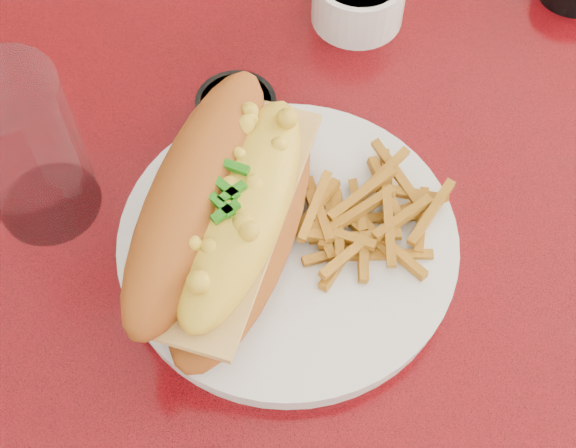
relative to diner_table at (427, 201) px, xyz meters
name	(u,v)px	position (x,y,z in m)	size (l,w,h in m)	color
ground	(374,393)	(0.00, 0.00, -0.61)	(8.00, 8.00, 0.00)	silver
diner_table	(427,201)	(0.00, 0.00, 0.00)	(1.23, 0.83, 0.77)	red
dinner_plate	(288,244)	(-0.19, -0.08, 0.17)	(0.30, 0.30, 0.02)	white
mac_hoagie	(226,212)	(-0.24, -0.06, 0.22)	(0.24, 0.25, 0.10)	#A3521A
fries_pile	(370,211)	(-0.13, -0.09, 0.19)	(0.10, 0.09, 0.03)	orange
fork	(351,201)	(-0.13, -0.07, 0.18)	(0.06, 0.15, 0.00)	silver
sauce_cup_left	(237,113)	(-0.19, 0.05, 0.18)	(0.09, 0.09, 0.03)	black
water_tumbler	(27,152)	(-0.35, 0.04, 0.23)	(0.08, 0.08, 0.14)	#A7C2D6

